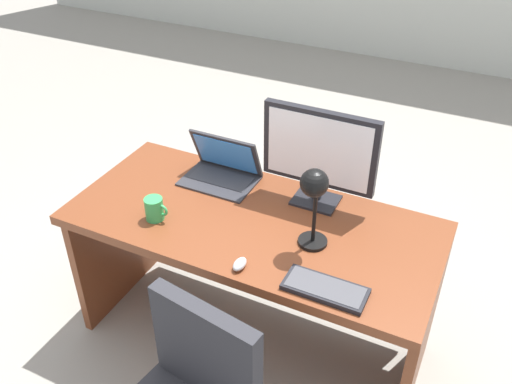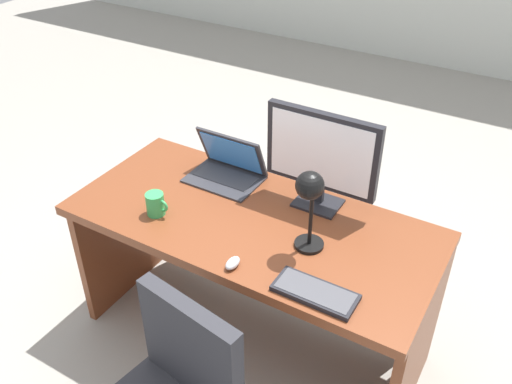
% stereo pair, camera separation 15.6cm
% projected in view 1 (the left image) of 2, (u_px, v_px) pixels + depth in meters
% --- Properties ---
extents(ground, '(12.00, 12.00, 0.00)m').
position_uv_depth(ground, '(347.00, 188.00, 3.93)').
color(ground, gray).
extents(desk, '(1.60, 0.73, 0.75)m').
position_uv_depth(desk, '(257.00, 250.00, 2.54)').
color(desk, brown).
rests_on(desk, ground).
extents(monitor, '(0.50, 0.16, 0.45)m').
position_uv_depth(monitor, '(319.00, 152.00, 2.35)').
color(monitor, black).
rests_on(monitor, desk).
extents(laptop, '(0.34, 0.25, 0.22)m').
position_uv_depth(laptop, '(223.00, 165.00, 2.63)').
color(laptop, '#2D2D33').
rests_on(laptop, desk).
extents(keyboard, '(0.31, 0.13, 0.02)m').
position_uv_depth(keyboard, '(325.00, 289.00, 2.03)').
color(keyboard, black).
rests_on(keyboard, desk).
extents(mouse, '(0.04, 0.08, 0.03)m').
position_uv_depth(mouse, '(240.00, 264.00, 2.13)').
color(mouse, '#B7BABF').
rests_on(mouse, desk).
extents(desk_lamp, '(0.12, 0.14, 0.36)m').
position_uv_depth(desk_lamp, '(314.00, 193.00, 2.09)').
color(desk_lamp, black).
rests_on(desk_lamp, desk).
extents(coffee_mug, '(0.11, 0.08, 0.10)m').
position_uv_depth(coffee_mug, '(155.00, 209.00, 2.36)').
color(coffee_mug, green).
rests_on(coffee_mug, desk).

